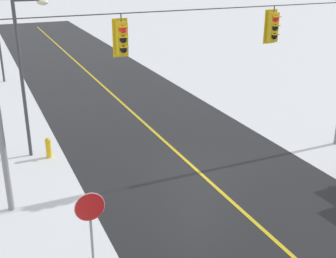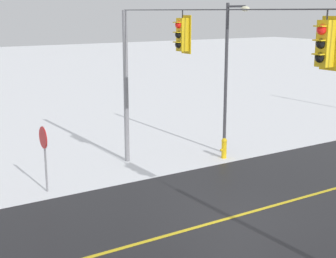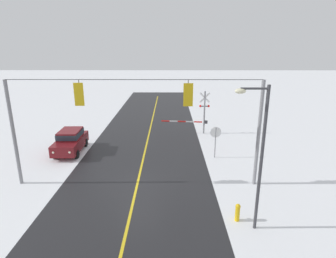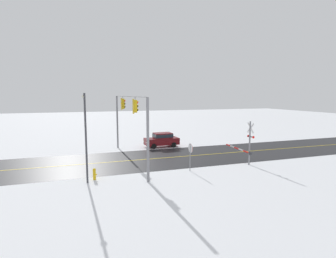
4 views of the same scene
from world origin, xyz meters
name	(u,v)px [view 1 (image 1 of 4)]	position (x,y,z in m)	size (l,w,h in m)	color
ground_plane	(198,171)	(0.00, 0.00, 0.00)	(160.00, 160.00, 0.00)	white
road_asphalt	(144,123)	(0.00, 6.00, 0.00)	(9.00, 80.00, 0.01)	black
lane_centre_line	(144,123)	(0.00, 6.00, 0.01)	(0.14, 72.00, 0.01)	gold
signal_span	(201,70)	(0.01, -0.01, 4.08)	(14.20, 0.47, 6.22)	gray
stop_sign	(90,215)	(-5.27, -4.12, 1.71)	(0.80, 0.09, 2.35)	gray
streetlamp_near	(26,64)	(-5.59, 4.24, 3.92)	(1.39, 0.28, 6.50)	#38383D
streetlamp_far	(0,22)	(-5.59, 17.30, 3.92)	(1.39, 0.28, 6.50)	#38383D
fire_hydrant	(48,147)	(-5.13, 3.69, 0.47)	(0.24, 0.31, 0.88)	gold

